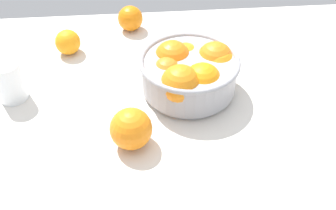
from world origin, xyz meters
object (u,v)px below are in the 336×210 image
loose_orange_2 (68,42)px  loose_orange_3 (130,18)px  second_glass (10,83)px  loose_orange_4 (131,129)px  fruit_bowl (192,72)px

loose_orange_2 → loose_orange_3: bearing=31.8°
second_glass → loose_orange_4: 31.36cm
loose_orange_3 → loose_orange_2: bearing=-148.2°
fruit_bowl → loose_orange_2: 34.85cm
loose_orange_2 → loose_orange_4: (15.73, -33.52, 1.01)cm
loose_orange_2 → loose_orange_3: size_ratio=0.93×
fruit_bowl → loose_orange_2: fruit_bowl is taller
fruit_bowl → second_glass: 40.62cm
fruit_bowl → loose_orange_3: (-13.40, 28.25, -2.11)cm
fruit_bowl → loose_orange_4: (-13.92, -15.37, -1.35)cm
loose_orange_2 → second_glass: bearing=-122.7°
second_glass → loose_orange_2: 20.24cm
second_glass → loose_orange_3: second_glass is taller
fruit_bowl → loose_orange_2: (-29.65, 18.16, -2.36)cm
fruit_bowl → loose_orange_2: bearing=148.5°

